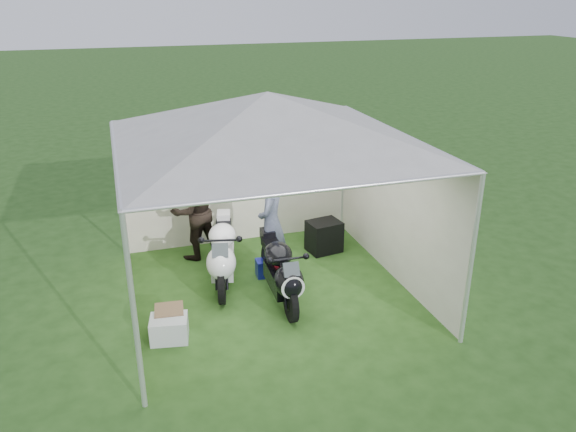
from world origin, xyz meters
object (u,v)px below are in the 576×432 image
canopy_tent (267,123)px  paddock_stand (268,268)px  crate_0 (169,329)px  person_blue_jacket (271,223)px  crate_1 (170,320)px  motorcycle_white (223,253)px  equipment_box (324,236)px  person_dark_jacket (194,211)px  motorcycle_black (281,271)px

canopy_tent → paddock_stand: bearing=77.4°
crate_0 → person_blue_jacket: bearing=37.7°
person_blue_jacket → crate_1: person_blue_jacket is taller
crate_0 → motorcycle_white: bearing=52.5°
crate_1 → motorcycle_white: bearing=48.5°
paddock_stand → person_blue_jacket: (0.09, 0.07, 0.74)m
person_blue_jacket → crate_0: person_blue_jacket is taller
crate_0 → crate_1: (0.03, 0.21, 0.01)m
person_blue_jacket → equipment_box: person_blue_jacket is taller
person_blue_jacket → equipment_box: bearing=147.2°
motorcycle_white → person_dark_jacket: bearing=116.7°
canopy_tent → motorcycle_white: canopy_tent is taller
motorcycle_black → paddock_stand: (0.03, 0.82, -0.36)m
canopy_tent → crate_1: (-1.56, -0.63, -2.41)m
equipment_box → crate_0: bearing=-146.6°
paddock_stand → crate_0: crate_0 is taller
paddock_stand → crate_0: 2.14m
motorcycle_black → person_dark_jacket: 2.11m
equipment_box → crate_1: bearing=-149.2°
motorcycle_white → crate_0: (-0.97, -1.27, -0.37)m
motorcycle_white → crate_1: bearing=-118.1°
canopy_tent → crate_1: 2.94m
motorcycle_black → crate_1: motorcycle_black is taller
motorcycle_black → crate_0: size_ratio=3.77×
paddock_stand → person_dark_jacket: size_ratio=0.22×
motorcycle_white → person_blue_jacket: bearing=20.8°
paddock_stand → person_dark_jacket: (-0.98, 1.03, 0.69)m
paddock_stand → motorcycle_white: bearing=-176.9°
canopy_tent → person_dark_jacket: size_ratio=3.40×
canopy_tent → crate_0: size_ratio=11.83×
paddock_stand → person_blue_jacket: person_blue_jacket is taller
motorcycle_black → person_dark_jacket: (-0.95, 1.85, 0.34)m
paddock_stand → crate_0: (-1.70, -1.31, 0.02)m
motorcycle_white → person_dark_jacket: person_dark_jacket is taller
canopy_tent → equipment_box: 2.84m
canopy_tent → motorcycle_black: 2.11m
person_dark_jacket → crate_0: bearing=54.3°
canopy_tent → motorcycle_black: (0.08, -0.34, -2.08)m
person_dark_jacket → paddock_stand: bearing=114.7°
person_blue_jacket → crate_0: bearing=-20.7°
person_blue_jacket → person_dark_jacket: bearing=-100.7°
motorcycle_white → crate_1: 1.47m
paddock_stand → person_dark_jacket: bearing=133.3°
motorcycle_black → person_dark_jacket: person_dark_jacket is taller
motorcycle_black → crate_1: size_ratio=4.82×
motorcycle_white → person_blue_jacket: (0.81, 0.10, 0.35)m
motorcycle_black → crate_1: 1.69m
equipment_box → crate_0: equipment_box is taller
person_blue_jacket → equipment_box: 1.35m
person_dark_jacket → crate_1: person_dark_jacket is taller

